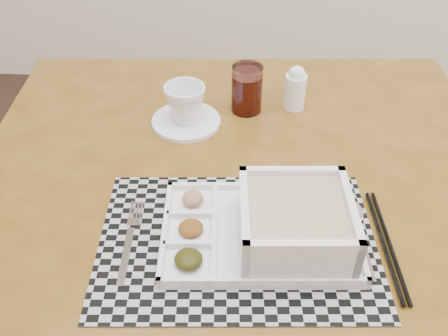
{
  "coord_description": "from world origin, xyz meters",
  "views": [
    {
      "loc": [
        -0.22,
        0.05,
        1.41
      ],
      "look_at": [
        -0.27,
        0.69,
        0.87
      ],
      "focal_mm": 40.0,
      "sensor_mm": 36.0,
      "label": 1
    }
  ],
  "objects_px": {
    "dining_table": "(242,223)",
    "cup": "(185,103)",
    "juice_glass": "(247,91)",
    "serving_tray": "(283,227)",
    "creamer_bottle": "(295,88)"
  },
  "relations": [
    {
      "from": "dining_table",
      "to": "cup",
      "type": "bearing_deg",
      "value": 121.77
    },
    {
      "from": "cup",
      "to": "juice_glass",
      "type": "xyz_separation_m",
      "value": [
        0.13,
        0.06,
        -0.0
      ]
    },
    {
      "from": "dining_table",
      "to": "cup",
      "type": "distance_m",
      "value": 0.29
    },
    {
      "from": "dining_table",
      "to": "serving_tray",
      "type": "bearing_deg",
      "value": -60.02
    },
    {
      "from": "dining_table",
      "to": "cup",
      "type": "height_order",
      "value": "cup"
    },
    {
      "from": "juice_glass",
      "to": "creamer_bottle",
      "type": "height_order",
      "value": "juice_glass"
    },
    {
      "from": "dining_table",
      "to": "cup",
      "type": "relative_size",
      "value": 12.69
    },
    {
      "from": "creamer_bottle",
      "to": "cup",
      "type": "bearing_deg",
      "value": -160.58
    },
    {
      "from": "juice_glass",
      "to": "creamer_bottle",
      "type": "distance_m",
      "value": 0.11
    },
    {
      "from": "dining_table",
      "to": "juice_glass",
      "type": "xyz_separation_m",
      "value": [
        -0.0,
        0.28,
        0.13
      ]
    },
    {
      "from": "cup",
      "to": "juice_glass",
      "type": "bearing_deg",
      "value": 19.68
    },
    {
      "from": "serving_tray",
      "to": "creamer_bottle",
      "type": "distance_m",
      "value": 0.42
    },
    {
      "from": "dining_table",
      "to": "serving_tray",
      "type": "relative_size",
      "value": 3.35
    },
    {
      "from": "dining_table",
      "to": "juice_glass",
      "type": "distance_m",
      "value": 0.31
    },
    {
      "from": "serving_tray",
      "to": "juice_glass",
      "type": "height_order",
      "value": "juice_glass"
    }
  ]
}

